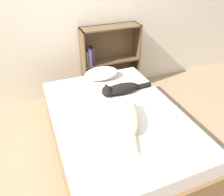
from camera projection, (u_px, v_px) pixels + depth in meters
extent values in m
plane|color=#997F60|center=(116.00, 147.00, 2.60)|extent=(8.00, 8.00, 0.00)
cube|color=silver|center=(78.00, 12.00, 2.99)|extent=(8.00, 0.06, 2.50)
cube|color=brown|center=(117.00, 137.00, 2.51)|extent=(1.35, 1.91, 0.31)
cube|color=silver|center=(117.00, 120.00, 2.37)|extent=(1.31, 1.86, 0.20)
ellipsoid|color=white|center=(102.00, 73.00, 2.90)|extent=(0.46, 0.29, 0.14)
ellipsoid|color=beige|center=(132.00, 118.00, 2.12)|extent=(0.29, 0.46, 0.15)
sphere|color=beige|center=(130.00, 107.00, 2.28)|extent=(0.14, 0.14, 0.14)
cone|color=beige|center=(127.00, 101.00, 2.24)|extent=(0.04, 0.04, 0.03)
cone|color=beige|center=(134.00, 101.00, 2.24)|extent=(0.04, 0.04, 0.03)
cylinder|color=beige|center=(134.00, 144.00, 1.91)|extent=(0.12, 0.20, 0.05)
ellipsoid|color=black|center=(122.00, 89.00, 2.61)|extent=(0.44, 0.18, 0.12)
sphere|color=black|center=(107.00, 91.00, 2.54)|extent=(0.13, 0.13, 0.13)
cone|color=black|center=(108.00, 88.00, 2.47)|extent=(0.04, 0.04, 0.03)
cone|color=black|center=(106.00, 85.00, 2.53)|extent=(0.04, 0.04, 0.03)
cylinder|color=black|center=(143.00, 86.00, 2.72)|extent=(0.20, 0.07, 0.06)
cube|color=brown|center=(84.00, 65.00, 3.26)|extent=(0.02, 0.26, 1.05)
cube|color=brown|center=(136.00, 56.00, 3.52)|extent=(0.02, 0.26, 1.05)
cube|color=brown|center=(111.00, 89.00, 3.68)|extent=(0.89, 0.26, 0.02)
cube|color=brown|center=(111.00, 27.00, 3.10)|extent=(0.89, 0.26, 0.02)
cube|color=brown|center=(111.00, 61.00, 3.39)|extent=(0.85, 0.26, 0.02)
cube|color=brown|center=(108.00, 58.00, 3.48)|extent=(0.89, 0.02, 1.05)
cube|color=#337F47|center=(86.00, 58.00, 3.17)|extent=(0.02, 0.16, 0.22)
cube|color=#8C4C99|center=(89.00, 57.00, 3.18)|extent=(0.04, 0.16, 0.25)
cube|color=#232328|center=(92.00, 56.00, 3.19)|extent=(0.04, 0.16, 0.27)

